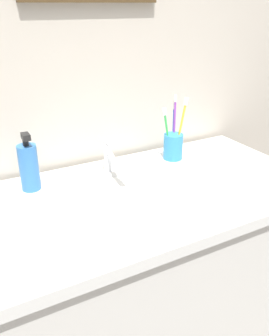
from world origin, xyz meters
TOP-DOWN VIEW (x-y plane):
  - tiled_wall_back at (0.00, 0.30)m, footprint 2.28×0.04m
  - vanity_counter at (0.00, 0.00)m, footprint 1.08×0.53m
  - sink_basin at (-0.02, -0.05)m, footprint 0.40×0.40m
  - faucet at (-0.02, 0.13)m, footprint 0.02×0.16m
  - toothbrush_cup at (0.23, 0.16)m, footprint 0.07×0.07m
  - toothbrush_purple at (0.25, 0.18)m, footprint 0.03×0.03m
  - toothbrush_blue at (0.25, 0.20)m, footprint 0.04×0.05m
  - toothbrush_yellow at (0.25, 0.15)m, footprint 0.03×0.03m
  - toothbrush_green at (0.20, 0.16)m, footprint 0.04×0.01m
  - soap_dispenser at (-0.26, 0.17)m, footprint 0.05×0.06m

SIDE VIEW (x-z plane):
  - vanity_counter at x=0.00m, z-range 0.00..0.84m
  - sink_basin at x=-0.02m, z-range 0.73..0.86m
  - toothbrush_cup at x=0.23m, z-range 0.84..0.92m
  - faucet at x=-0.02m, z-range 0.84..0.94m
  - soap_dispenser at x=-0.26m, z-range 0.82..0.99m
  - toothbrush_blue at x=0.25m, z-range 0.85..1.03m
  - toothbrush_green at x=0.20m, z-range 0.85..1.03m
  - toothbrush_purple at x=0.25m, z-range 0.85..1.06m
  - toothbrush_yellow at x=0.25m, z-range 0.85..1.07m
  - tiled_wall_back at x=0.00m, z-range 0.00..2.40m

